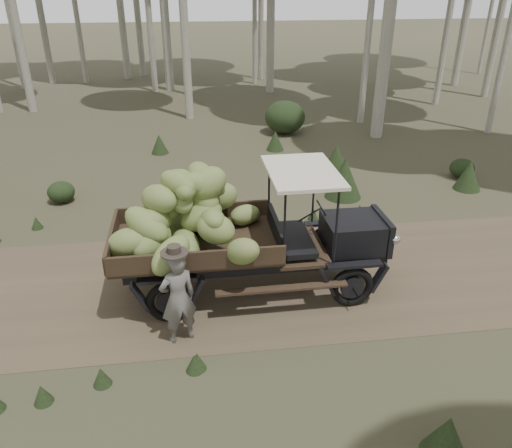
{
  "coord_description": "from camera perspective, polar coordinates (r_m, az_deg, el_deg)",
  "views": [
    {
      "loc": [
        0.64,
        -8.03,
        5.29
      ],
      "look_at": [
        1.69,
        -0.2,
        1.33
      ],
      "focal_mm": 35.0,
      "sensor_mm": 36.0,
      "label": 1
    }
  ],
  "objects": [
    {
      "name": "banana_truck",
      "position": [
        8.63,
        -4.9,
        0.34
      ],
      "size": [
        5.27,
        2.4,
        2.54
      ],
      "rotation": [
        0.0,
        0.0,
        0.01
      ],
      "color": "black",
      "rests_on": "ground"
    },
    {
      "name": "dirt_track",
      "position": [
        9.63,
        -10.29,
        -7.13
      ],
      "size": [
        70.0,
        4.0,
        0.01
      ],
      "primitive_type": "cube",
      "color": "brown",
      "rests_on": "ground"
    },
    {
      "name": "ground",
      "position": [
        9.63,
        -10.29,
        -7.15
      ],
      "size": [
        120.0,
        120.0,
        0.0
      ],
      "primitive_type": "plane",
      "color": "#473D2B",
      "rests_on": "ground"
    },
    {
      "name": "farmer",
      "position": [
        7.89,
        -8.92,
        -8.27
      ],
      "size": [
        0.68,
        0.56,
        1.72
      ],
      "rotation": [
        0.0,
        0.0,
        3.5
      ],
      "color": "#5E5C56",
      "rests_on": "ground"
    }
  ]
}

